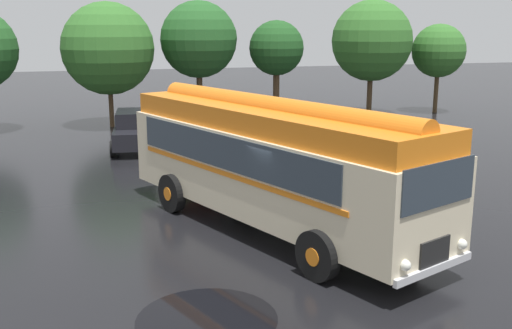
# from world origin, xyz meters

# --- Properties ---
(ground_plane) EXTENTS (120.00, 120.00, 0.00)m
(ground_plane) POSITION_xyz_m (0.00, 0.00, 0.00)
(ground_plane) COLOR black
(vintage_bus) EXTENTS (6.09, 10.26, 3.49)m
(vintage_bus) POSITION_xyz_m (-0.29, 0.68, 1.89)
(vintage_bus) COLOR beige
(vintage_bus) RESTS_ON ground
(car_near_left) EXTENTS (2.29, 4.36, 1.66)m
(car_near_left) POSITION_xyz_m (-2.88, 12.13, 0.85)
(car_near_left) COLOR black
(car_near_left) RESTS_ON ground
(car_mid_left) EXTENTS (2.37, 4.39, 1.66)m
(car_mid_left) POSITION_xyz_m (-0.07, 12.45, 0.85)
(car_mid_left) COLOR maroon
(car_mid_left) RESTS_ON ground
(tree_left_of_centre) EXTENTS (4.72, 4.72, 6.40)m
(tree_left_of_centre) POSITION_xyz_m (-3.74, 18.37, 4.01)
(tree_left_of_centre) COLOR #4C3823
(tree_left_of_centre) RESTS_ON ground
(tree_centre) EXTENTS (4.11, 4.11, 6.51)m
(tree_centre) POSITION_xyz_m (1.30, 18.76, 4.48)
(tree_centre) COLOR #4C3823
(tree_centre) RESTS_ON ground
(tree_right_of_centre) EXTENTS (2.99, 2.99, 5.49)m
(tree_right_of_centre) POSITION_xyz_m (5.43, 18.17, 3.96)
(tree_right_of_centre) COLOR #4C3823
(tree_right_of_centre) RESTS_ON ground
(tree_far_right) EXTENTS (4.67, 4.67, 6.66)m
(tree_far_right) POSITION_xyz_m (11.25, 18.66, 4.34)
(tree_far_right) COLOR #4C3823
(tree_far_right) RESTS_ON ground
(tree_extra_right) EXTENTS (3.18, 3.18, 5.30)m
(tree_extra_right) POSITION_xyz_m (15.55, 18.52, 3.70)
(tree_extra_right) COLOR #4C3823
(tree_extra_right) RESTS_ON ground
(puddle_patch) EXTENTS (2.60, 2.60, 0.01)m
(puddle_patch) POSITION_xyz_m (-2.87, -3.72, 0.00)
(puddle_patch) COLOR black
(puddle_patch) RESTS_ON ground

